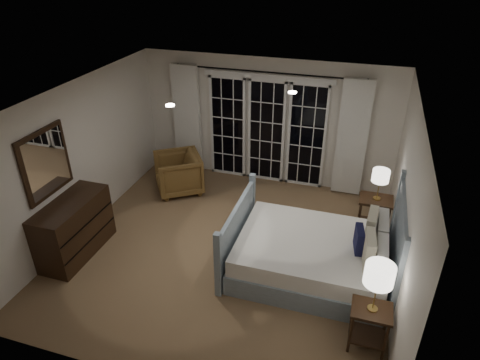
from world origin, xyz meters
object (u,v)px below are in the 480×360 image
(lamp_left, at_px, (379,275))
(armchair, at_px, (178,173))
(nightstand_left, at_px, (370,322))
(nightstand_right, at_px, (374,211))
(lamp_right, at_px, (381,176))
(bed, at_px, (315,255))
(dresser, at_px, (74,228))

(lamp_left, bearing_deg, armchair, 143.36)
(nightstand_left, xyz_separation_m, nightstand_right, (-0.03, 2.41, 0.05))
(nightstand_right, height_order, lamp_right, lamp_right)
(bed, height_order, lamp_left, bed)
(nightstand_right, bearing_deg, bed, -121.40)
(bed, distance_m, lamp_right, 1.68)
(dresser, bearing_deg, armchair, 72.01)
(nightstand_right, bearing_deg, lamp_left, -89.28)
(nightstand_left, height_order, lamp_right, lamp_right)
(nightstand_left, distance_m, lamp_right, 2.51)
(dresser, bearing_deg, bed, 9.56)
(lamp_right, bearing_deg, dresser, -156.87)
(lamp_left, relative_size, armchair, 0.75)
(bed, distance_m, nightstand_left, 1.39)
(dresser, bearing_deg, lamp_left, -6.65)
(lamp_left, distance_m, armchair, 4.70)
(nightstand_left, xyz_separation_m, dresser, (-4.45, 0.52, 0.06))
(nightstand_left, bearing_deg, lamp_right, 90.72)
(armchair, bearing_deg, bed, 26.67)
(lamp_left, distance_m, lamp_right, 2.41)
(nightstand_right, relative_size, dresser, 0.53)
(nightstand_right, height_order, armchair, armchair)
(bed, distance_m, lamp_left, 1.60)
(armchair, bearing_deg, dresser, -52.02)
(bed, distance_m, dresser, 3.70)
(nightstand_left, distance_m, nightstand_right, 2.41)
(nightstand_right, xyz_separation_m, lamp_left, (0.03, -2.41, 0.67))
(nightstand_left, bearing_deg, dresser, 173.35)
(bed, xyz_separation_m, lamp_left, (0.81, -1.13, 0.79))
(dresser, bearing_deg, lamp_right, 23.13)
(bed, height_order, lamp_right, bed)
(lamp_right, xyz_separation_m, dresser, (-4.42, -1.89, -0.64))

